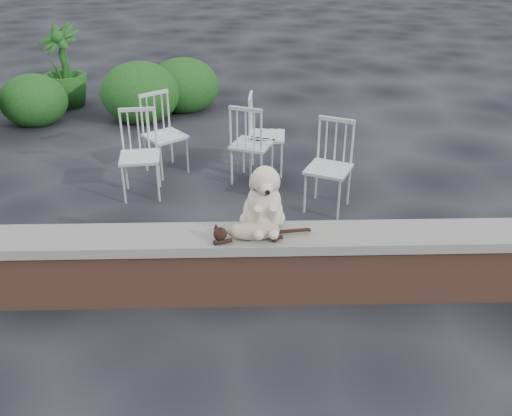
{
  "coord_description": "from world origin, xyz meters",
  "views": [
    {
      "loc": [
        -0.1,
        -3.67,
        2.74
      ],
      "look_at": [
        0.01,
        0.2,
        0.7
      ],
      "focal_mm": 38.97,
      "sensor_mm": 36.0,
      "label": 1
    }
  ],
  "objects_px": {
    "chair_d": "(329,167)",
    "potted_plant_b": "(62,66)",
    "chair_c": "(252,143)",
    "chair_e": "(267,134)",
    "chair_b": "(139,155)",
    "chair_a": "(165,135)",
    "cat": "(253,230)",
    "dog": "(263,195)"
  },
  "relations": [
    {
      "from": "cat",
      "to": "potted_plant_b",
      "type": "distance_m",
      "value": 5.99
    },
    {
      "from": "dog",
      "to": "cat",
      "type": "distance_m",
      "value": 0.28
    },
    {
      "from": "chair_c",
      "to": "dog",
      "type": "bearing_deg",
      "value": 113.54
    },
    {
      "from": "chair_e",
      "to": "potted_plant_b",
      "type": "height_order",
      "value": "potted_plant_b"
    },
    {
      "from": "cat",
      "to": "dog",
      "type": "bearing_deg",
      "value": 57.84
    },
    {
      "from": "dog",
      "to": "potted_plant_b",
      "type": "bearing_deg",
      "value": 116.09
    },
    {
      "from": "chair_d",
      "to": "potted_plant_b",
      "type": "xyz_separation_m",
      "value": [
        -3.69,
        3.68,
        0.18
      ]
    },
    {
      "from": "chair_e",
      "to": "chair_a",
      "type": "relative_size",
      "value": 1.0
    },
    {
      "from": "chair_c",
      "to": "potted_plant_b",
      "type": "relative_size",
      "value": 0.73
    },
    {
      "from": "chair_d",
      "to": "chair_a",
      "type": "bearing_deg",
      "value": 176.33
    },
    {
      "from": "cat",
      "to": "chair_b",
      "type": "bearing_deg",
      "value": 116.94
    },
    {
      "from": "chair_b",
      "to": "chair_e",
      "type": "height_order",
      "value": "same"
    },
    {
      "from": "chair_b",
      "to": "chair_e",
      "type": "xyz_separation_m",
      "value": [
        1.39,
        0.61,
        0.0
      ]
    },
    {
      "from": "dog",
      "to": "cat",
      "type": "xyz_separation_m",
      "value": [
        -0.08,
        -0.15,
        -0.22
      ]
    },
    {
      "from": "chair_a",
      "to": "potted_plant_b",
      "type": "bearing_deg",
      "value": 87.99
    },
    {
      "from": "chair_e",
      "to": "chair_c",
      "type": "distance_m",
      "value": 0.32
    },
    {
      "from": "chair_d",
      "to": "potted_plant_b",
      "type": "relative_size",
      "value": 0.73
    },
    {
      "from": "dog",
      "to": "chair_d",
      "type": "bearing_deg",
      "value": 58.88
    },
    {
      "from": "chair_b",
      "to": "potted_plant_b",
      "type": "xyz_separation_m",
      "value": [
        -1.71,
        3.3,
        0.18
      ]
    },
    {
      "from": "dog",
      "to": "chair_d",
      "type": "distance_m",
      "value": 1.65
    },
    {
      "from": "dog",
      "to": "chair_e",
      "type": "distance_m",
      "value": 2.45
    },
    {
      "from": "chair_b",
      "to": "chair_a",
      "type": "bearing_deg",
      "value": 66.34
    },
    {
      "from": "cat",
      "to": "potted_plant_b",
      "type": "xyz_separation_m",
      "value": [
        -2.89,
        5.25,
        -0.01
      ]
    },
    {
      "from": "chair_b",
      "to": "chair_a",
      "type": "distance_m",
      "value": 0.66
    },
    {
      "from": "chair_b",
      "to": "chair_e",
      "type": "distance_m",
      "value": 1.52
    },
    {
      "from": "chair_e",
      "to": "potted_plant_b",
      "type": "xyz_separation_m",
      "value": [
        -3.11,
        2.69,
        0.18
      ]
    },
    {
      "from": "chair_c",
      "to": "potted_plant_b",
      "type": "height_order",
      "value": "potted_plant_b"
    },
    {
      "from": "chair_d",
      "to": "potted_plant_b",
      "type": "distance_m",
      "value": 5.21
    },
    {
      "from": "dog",
      "to": "chair_b",
      "type": "xyz_separation_m",
      "value": [
        -1.25,
        1.8,
        -0.4
      ]
    },
    {
      "from": "chair_b",
      "to": "chair_c",
      "type": "distance_m",
      "value": 1.26
    },
    {
      "from": "chair_b",
      "to": "dog",
      "type": "bearing_deg",
      "value": -61.51
    },
    {
      "from": "chair_c",
      "to": "chair_e",
      "type": "bearing_deg",
      "value": -101.12
    },
    {
      "from": "potted_plant_b",
      "to": "chair_a",
      "type": "bearing_deg",
      "value": -54.37
    },
    {
      "from": "chair_c",
      "to": "potted_plant_b",
      "type": "bearing_deg",
      "value": -22.79
    },
    {
      "from": "chair_b",
      "to": "chair_e",
      "type": "relative_size",
      "value": 1.0
    },
    {
      "from": "dog",
      "to": "cat",
      "type": "bearing_deg",
      "value": -122.16
    },
    {
      "from": "cat",
      "to": "chair_e",
      "type": "distance_m",
      "value": 2.58
    },
    {
      "from": "chair_b",
      "to": "potted_plant_b",
      "type": "bearing_deg",
      "value": 111.08
    },
    {
      "from": "chair_a",
      "to": "potted_plant_b",
      "type": "relative_size",
      "value": 0.73
    },
    {
      "from": "chair_c",
      "to": "potted_plant_b",
      "type": "xyz_separation_m",
      "value": [
        -2.93,
        2.96,
        0.18
      ]
    },
    {
      "from": "cat",
      "to": "chair_b",
      "type": "distance_m",
      "value": 2.28
    },
    {
      "from": "chair_d",
      "to": "chair_c",
      "type": "relative_size",
      "value": 1.0
    }
  ]
}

